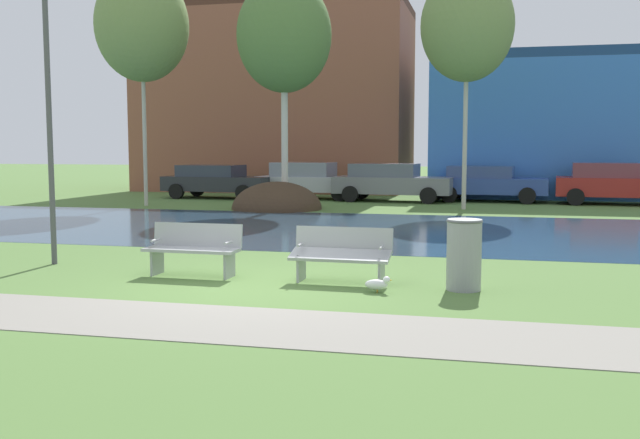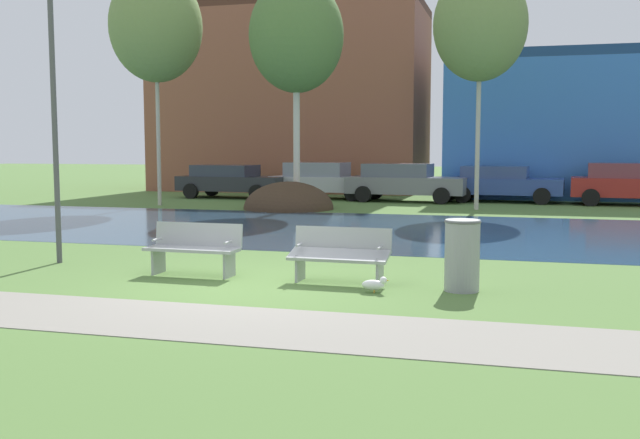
# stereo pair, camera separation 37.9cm
# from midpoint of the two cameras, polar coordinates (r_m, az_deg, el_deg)

# --- Properties ---
(ground_plane) EXTENTS (120.00, 120.00, 0.00)m
(ground_plane) POSITION_cam_midpoint_polar(r_m,az_deg,el_deg) (20.83, 2.93, -0.19)
(ground_plane) COLOR #517538
(paved_path_strip) EXTENTS (60.00, 1.82, 0.01)m
(paved_path_strip) POSITION_cam_midpoint_polar(r_m,az_deg,el_deg) (9.18, -11.29, -7.91)
(paved_path_strip) COLOR gray
(paved_path_strip) RESTS_ON ground
(river_band) EXTENTS (80.00, 8.80, 0.01)m
(river_band) POSITION_cam_midpoint_polar(r_m,az_deg,el_deg) (18.98, 1.89, -0.75)
(river_band) COLOR #284256
(river_band) RESTS_ON ground
(soil_mound) EXTENTS (3.15, 3.08, 1.92)m
(soil_mound) POSITION_cam_midpoint_polar(r_m,az_deg,el_deg) (25.15, -3.87, 0.83)
(soil_mound) COLOR #423021
(soil_mound) RESTS_ON ground
(bench_left) EXTENTS (1.61, 0.59, 0.87)m
(bench_left) POSITION_cam_midpoint_polar(r_m,az_deg,el_deg) (12.29, -10.86, -2.22)
(bench_left) COLOR #9EA0A3
(bench_left) RESTS_ON ground
(bench_right) EXTENTS (1.61, 0.59, 0.87)m
(bench_right) POSITION_cam_midpoint_polar(r_m,az_deg,el_deg) (11.49, 0.75, -2.67)
(bench_right) COLOR #9EA0A3
(bench_right) RESTS_ON ground
(trash_bin) EXTENTS (0.55, 0.55, 1.08)m
(trash_bin) POSITION_cam_midpoint_polar(r_m,az_deg,el_deg) (11.04, 10.36, -2.67)
(trash_bin) COLOR gray
(trash_bin) RESTS_ON ground
(seagull) EXTENTS (0.41, 0.15, 0.25)m
(seagull) POSITION_cam_midpoint_polar(r_m,az_deg,el_deg) (10.75, 3.58, -5.11)
(seagull) COLOR white
(seagull) RESTS_ON ground
(streetlamp) EXTENTS (0.32, 0.32, 5.95)m
(streetlamp) POSITION_cam_midpoint_polar(r_m,az_deg,el_deg) (14.23, -21.56, 12.45)
(streetlamp) COLOR #4C4C51
(streetlamp) RESTS_ON ground
(birch_far_left) EXTENTS (3.36, 3.36, 8.53)m
(birch_far_left) POSITION_cam_midpoint_polar(r_m,az_deg,el_deg) (27.61, -14.31, 14.65)
(birch_far_left) COLOR #BCB7A8
(birch_far_left) RESTS_ON ground
(birch_left) EXTENTS (3.27, 3.27, 7.95)m
(birch_left) POSITION_cam_midpoint_polar(r_m,az_deg,el_deg) (25.60, -3.29, 14.31)
(birch_left) COLOR beige
(birch_left) RESTS_ON ground
(birch_center_left) EXTENTS (3.16, 3.16, 8.15)m
(birch_center_left) POSITION_cam_midpoint_polar(r_m,az_deg,el_deg) (25.75, 11.14, 14.80)
(birch_center_left) COLOR #BCB7A8
(birch_center_left) RESTS_ON ground
(parked_van_nearest_dark) EXTENTS (4.72, 2.33, 1.40)m
(parked_van_nearest_dark) POSITION_cam_midpoint_polar(r_m,az_deg,el_deg) (30.71, -8.51, 3.07)
(parked_van_nearest_dark) COLOR #282B30
(parked_van_nearest_dark) RESTS_ON ground
(parked_sedan_second_silver) EXTENTS (4.56, 2.25, 1.52)m
(parked_sedan_second_silver) POSITION_cam_midpoint_polar(r_m,az_deg,el_deg) (30.05, -1.23, 3.16)
(parked_sedan_second_silver) COLOR #B2B5BC
(parked_sedan_second_silver) RESTS_ON ground
(parked_hatch_third_grey) EXTENTS (4.78, 2.27, 1.50)m
(parked_hatch_third_grey) POSITION_cam_midpoint_polar(r_m,az_deg,el_deg) (28.71, 5.27, 3.01)
(parked_hatch_third_grey) COLOR slate
(parked_hatch_third_grey) RESTS_ON ground
(parked_wagon_fourth_blue) EXTENTS (4.59, 2.34, 1.41)m
(parked_wagon_fourth_blue) POSITION_cam_midpoint_polar(r_m,az_deg,el_deg) (29.21, 12.74, 2.87)
(parked_wagon_fourth_blue) COLOR #2D4793
(parked_wagon_fourth_blue) RESTS_ON ground
(parked_suv_fifth_red) EXTENTS (4.27, 2.34, 1.56)m
(parked_suv_fifth_red) POSITION_cam_midpoint_polar(r_m,az_deg,el_deg) (29.10, 21.72, 2.72)
(parked_suv_fifth_red) COLOR maroon
(parked_suv_fifth_red) RESTS_ON ground
(building_brick_low) EXTENTS (13.08, 6.48, 9.08)m
(building_brick_low) POSITION_cam_midpoint_polar(r_m,az_deg,el_deg) (36.73, -3.70, 9.47)
(building_brick_low) COLOR brown
(building_brick_low) RESTS_ON ground
(building_blue_store) EXTENTS (12.06, 7.70, 6.12)m
(building_blue_store) POSITION_cam_midpoint_polar(r_m,az_deg,el_deg) (34.30, 18.97, 6.96)
(building_blue_store) COLOR #3870C6
(building_blue_store) RESTS_ON ground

